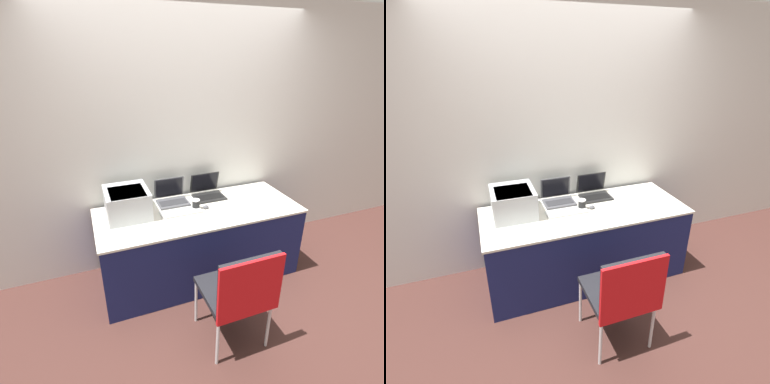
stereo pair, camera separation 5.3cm
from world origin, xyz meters
The scene contains 10 objects.
ground_plane centered at (0.00, 0.00, 0.00)m, with size 14.00×14.00×0.00m, color #472823.
wall_back centered at (0.00, 0.82, 1.30)m, with size 8.00×0.05×2.60m.
table centered at (0.00, 0.37, 0.37)m, with size 1.95×0.77×0.74m.
printer centered at (-0.65, 0.50, 0.88)m, with size 0.38×0.40×0.26m.
laptop_left centered at (-0.19, 0.63, 0.79)m, with size 0.31×0.26×0.23m.
laptop_right centered at (0.20, 0.63, 0.79)m, with size 0.31×0.27×0.23m.
external_keyboard centered at (-0.18, 0.37, 0.75)m, with size 0.39×0.14×0.02m.
coffee_cup centered at (-0.02, 0.40, 0.79)m, with size 0.08×0.08×0.10m.
mouse centered at (0.07, 0.37, 0.76)m, with size 0.06×0.04×0.03m.
chair centered at (-0.05, -0.55, 0.56)m, with size 0.48×0.48×0.90m.
Camera 1 is at (-0.96, -1.97, 2.09)m, focal length 28.00 mm.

